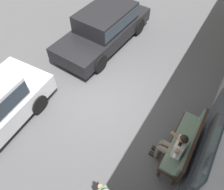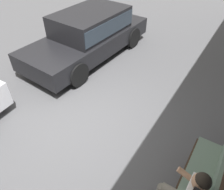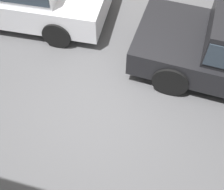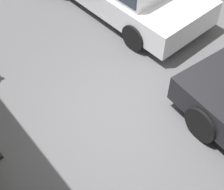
{
  "view_description": "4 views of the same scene",
  "coord_description": "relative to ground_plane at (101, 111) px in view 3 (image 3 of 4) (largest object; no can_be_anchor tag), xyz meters",
  "views": [
    {
      "loc": [
        3.58,
        2.6,
        5.68
      ],
      "look_at": [
        0.36,
        0.64,
        1.01
      ],
      "focal_mm": 35.0,
      "sensor_mm": 36.0,
      "label": 1
    },
    {
      "loc": [
        2.44,
        2.6,
        3.66
      ],
      "look_at": [
        -0.23,
        0.88,
        0.99
      ],
      "focal_mm": 35.0,
      "sensor_mm": 36.0,
      "label": 2
    },
    {
      "loc": [
        -0.9,
        2.6,
        4.32
      ],
      "look_at": [
        -0.29,
        0.33,
        1.05
      ],
      "focal_mm": 45.0,
      "sensor_mm": 36.0,
      "label": 3
    },
    {
      "loc": [
        -2.8,
        2.6,
        5.09
      ],
      "look_at": [
        -0.04,
        0.36,
        0.94
      ],
      "focal_mm": 55.0,
      "sensor_mm": 36.0,
      "label": 4
    }
  ],
  "objects": [
    {
      "name": "ground_plane",
      "position": [
        0.0,
        0.0,
        0.0
      ],
      "size": [
        60.0,
        60.0,
        0.0
      ],
      "primitive_type": "plane",
      "color": "#4C4C4F"
    }
  ]
}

